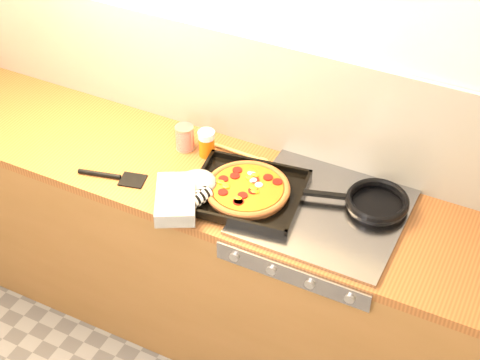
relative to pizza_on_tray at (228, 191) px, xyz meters
The scene contains 9 objects.
room_shell 0.44m from the pizza_on_tray, 102.66° to the left, with size 3.20×3.20×3.20m.
counter_run 0.51m from the pizza_on_tray, 131.98° to the left, with size 3.20×0.62×0.90m.
stovetop 0.38m from the pizza_on_tray, 14.71° to the left, with size 0.60×0.56×0.02m, color gray.
pizza_on_tray is the anchor object (origin of this frame).
frying_pan 0.57m from the pizza_on_tray, 20.99° to the left, with size 0.43×0.30×0.04m.
tomato_can 0.38m from the pizza_on_tray, 145.92° to the left, with size 0.09×0.09×0.11m.
juice_glass 0.30m from the pizza_on_tray, 134.44° to the left, with size 0.07×0.07×0.12m.
wooden_spoon 0.29m from the pizza_on_tray, 104.29° to the left, with size 0.30×0.05×0.02m.
black_spatula 0.49m from the pizza_on_tray, 169.40° to the right, with size 0.29×0.12×0.02m.
Camera 1 is at (1.09, -0.90, 2.81)m, focal length 55.00 mm.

